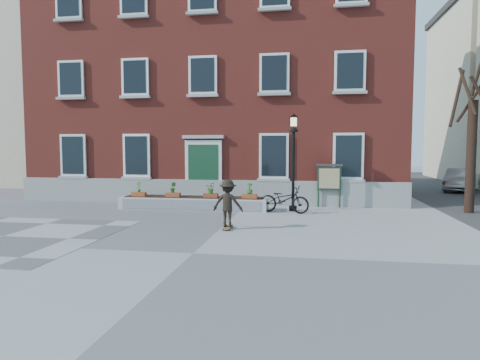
% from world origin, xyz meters
% --- Properties ---
extents(ground, '(100.00, 100.00, 0.00)m').
position_xyz_m(ground, '(0.00, 0.00, 0.00)').
color(ground, gray).
rests_on(ground, ground).
extents(checker_patch, '(6.00, 6.00, 0.01)m').
position_xyz_m(checker_patch, '(-6.00, 1.00, 0.01)').
color(checker_patch, '#515154').
rests_on(checker_patch, ground).
extents(distant_building, '(10.00, 12.00, 13.00)m').
position_xyz_m(distant_building, '(-18.00, 20.00, 6.50)').
color(distant_building, beige).
rests_on(distant_building, ground).
extents(bicycle, '(2.12, 1.16, 1.06)m').
position_xyz_m(bicycle, '(1.80, 6.83, 0.53)').
color(bicycle, black).
rests_on(bicycle, ground).
extents(parked_car, '(2.91, 4.30, 1.34)m').
position_xyz_m(parked_car, '(11.48, 16.80, 0.67)').
color(parked_car, '#A7A9AC').
rests_on(parked_car, ground).
extents(brick_building, '(18.40, 10.85, 12.60)m').
position_xyz_m(brick_building, '(-2.00, 13.98, 6.30)').
color(brick_building, maroon).
rests_on(brick_building, ground).
extents(planter_assembly, '(6.20, 1.12, 1.15)m').
position_xyz_m(planter_assembly, '(-1.99, 7.18, 0.31)').
color(planter_assembly, beige).
rests_on(planter_assembly, ground).
extents(bare_tree, '(1.83, 1.83, 6.16)m').
position_xyz_m(bare_tree, '(9.01, 8.01, 2.79)').
color(bare_tree, black).
rests_on(bare_tree, ground).
extents(lamp_post, '(0.40, 0.40, 3.93)m').
position_xyz_m(lamp_post, '(2.12, 7.46, 2.54)').
color(lamp_post, black).
rests_on(lamp_post, ground).
extents(notice_board, '(1.10, 0.16, 1.87)m').
position_xyz_m(notice_board, '(3.60, 8.65, 1.26)').
color(notice_board, '#1B3625').
rests_on(notice_board, ground).
extents(skateboarder, '(1.00, 0.78, 1.57)m').
position_xyz_m(skateboarder, '(0.24, 3.19, 0.82)').
color(skateboarder, brown).
rests_on(skateboarder, ground).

